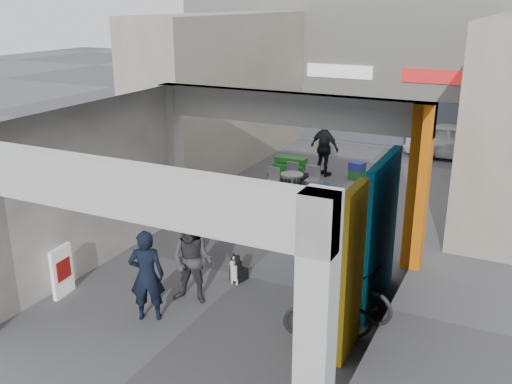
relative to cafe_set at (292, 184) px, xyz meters
The scene contains 20 objects.
ground 5.47m from the cafe_set, 77.73° to the right, with size 90.00×90.00×0.00m, color #56565B.
arcade_canopy 6.70m from the cafe_set, 74.56° to the right, with size 6.40×6.45×6.40m.
far_building 9.48m from the cafe_set, 82.36° to the left, with size 18.00×4.08×8.00m.
plaza_bldg_left 4.55m from the cafe_set, 147.07° to the left, with size 2.00×9.00×5.00m, color #A8A18B.
bollard_left 2.97m from the cafe_set, 100.83° to the right, with size 0.09×0.09×0.89m, color #94969C.
bollard_center 3.29m from the cafe_set, 67.92° to the right, with size 0.09×0.09×0.88m, color #94969C.
bollard_right 4.20m from the cafe_set, 46.45° to the right, with size 0.09×0.09×0.88m, color #94969C.
advert_board_near 7.73m from the cafe_set, 101.84° to the right, with size 0.15×0.56×1.00m.
advert_board_far 3.76m from the cafe_set, 114.95° to the right, with size 0.17×0.56×1.00m.
cafe_set is the anchor object (origin of this frame).
produce_stand 1.06m from the cafe_set, 117.63° to the left, with size 1.18×0.64×0.78m.
crate_stack 2.55m from the cafe_set, 58.66° to the left, with size 0.54×0.47×0.56m.
border_collie 5.73m from the cafe_set, 78.36° to the right, with size 0.24×0.47×0.65m.
man_with_dog 7.56m from the cafe_set, 87.03° to the right, with size 0.61×0.40×1.69m, color black.
man_back_turned 6.74m from the cafe_set, 83.36° to the right, with size 0.81×0.63×1.67m, color #3D3D40.
man_elderly 4.68m from the cafe_set, 60.47° to the right, with size 0.90×0.59×1.85m, color #5778A9.
man_crates 2.22m from the cafe_set, 83.37° to the left, with size 1.08×0.45×1.84m, color black.
bicycle_front 6.79m from the cafe_set, 59.35° to the right, with size 0.66×1.88×0.99m, color black.
bicycle_rear 7.57m from the cafe_set, 62.78° to the right, with size 0.42×1.50×0.90m, color black.
white_van 7.29m from the cafe_set, 57.80° to the left, with size 1.51×3.76×1.28m, color silver.
Camera 1 is at (4.88, -9.40, 5.41)m, focal length 40.00 mm.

